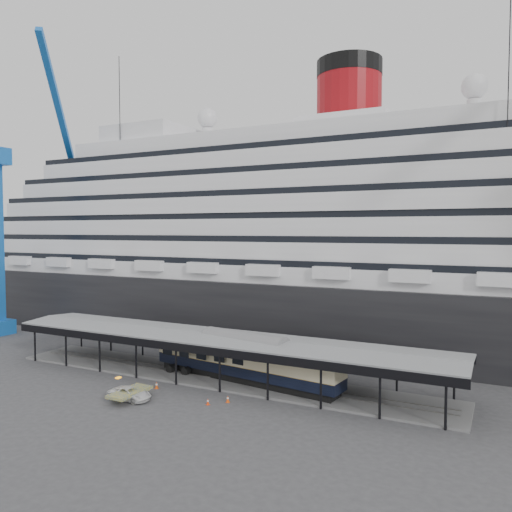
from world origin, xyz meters
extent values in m
plane|color=#3B3B3E|center=(0.00, 0.00, 0.00)|extent=(200.00, 200.00, 0.00)
cube|color=black|center=(0.00, 32.00, 5.00)|extent=(130.00, 30.00, 10.00)
cylinder|color=maroon|center=(8.00, 32.00, 37.40)|extent=(10.00, 10.00, 9.00)
cylinder|color=black|center=(8.00, 32.00, 42.65)|extent=(10.10, 10.10, 2.50)
sphere|color=silver|center=(-18.00, 32.00, 37.70)|extent=(3.60, 3.60, 3.60)
sphere|color=silver|center=(26.00, 32.00, 37.70)|extent=(3.60, 3.60, 3.60)
cube|color=slate|center=(0.00, 5.00, 0.12)|extent=(56.00, 8.00, 0.24)
cube|color=slate|center=(0.00, 4.28, 0.28)|extent=(54.00, 0.08, 0.10)
cube|color=slate|center=(0.00, 5.72, 0.28)|extent=(54.00, 0.08, 0.10)
cube|color=black|center=(0.00, 0.50, 4.45)|extent=(56.00, 0.18, 0.90)
cube|color=black|center=(0.00, 9.50, 4.45)|extent=(56.00, 0.18, 0.90)
cube|color=slate|center=(0.00, 5.00, 5.18)|extent=(56.00, 9.00, 0.24)
cube|color=blue|center=(-37.61, 15.88, 39.20)|extent=(12.92, 17.86, 16.80)
cylinder|color=black|center=(-29.22, 21.75, 23.60)|extent=(0.12, 0.12, 47.21)
cylinder|color=black|center=(30.26, 20.24, 23.60)|extent=(0.12, 0.12, 47.21)
imported|color=silver|center=(-4.17, -5.46, 0.65)|extent=(4.73, 2.23, 1.31)
cube|color=black|center=(3.75, 5.00, 0.63)|extent=(23.33, 5.82, 0.77)
cube|color=black|center=(3.75, 5.00, 1.62)|extent=(24.48, 6.41, 1.21)
cube|color=beige|center=(3.75, 5.00, 2.94)|extent=(24.49, 6.45, 1.44)
cube|color=black|center=(3.75, 5.00, 3.88)|extent=(24.48, 6.41, 0.44)
cube|color=#DD490C|center=(-3.99, -1.26, 0.02)|extent=(0.45, 0.45, 0.03)
cone|color=#DD490C|center=(-3.99, -1.26, 0.39)|extent=(0.38, 0.38, 0.74)
cylinder|color=white|center=(-3.99, -1.26, 0.46)|extent=(0.24, 0.24, 0.14)
cube|color=#F54E0D|center=(5.31, -1.56, 0.01)|extent=(0.47, 0.47, 0.03)
cone|color=#F54E0D|center=(5.31, -1.56, 0.37)|extent=(0.40, 0.40, 0.71)
cylinder|color=white|center=(5.31, -1.56, 0.44)|extent=(0.23, 0.23, 0.14)
cube|color=#F93E0D|center=(3.86, -3.08, 0.01)|extent=(0.43, 0.43, 0.03)
cone|color=#F93E0D|center=(3.86, -3.08, 0.34)|extent=(0.37, 0.37, 0.64)
cylinder|color=white|center=(3.86, -3.08, 0.40)|extent=(0.20, 0.20, 0.12)
camera|label=1|loc=(30.33, -45.12, 17.64)|focal=35.00mm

